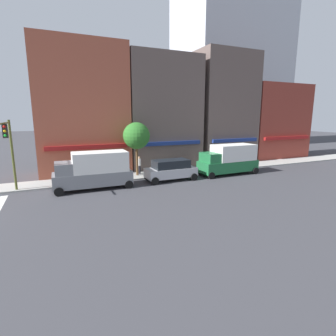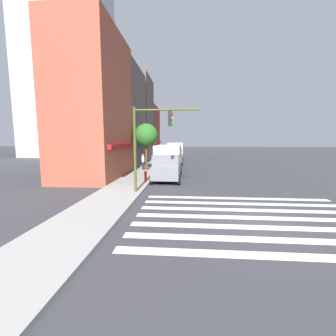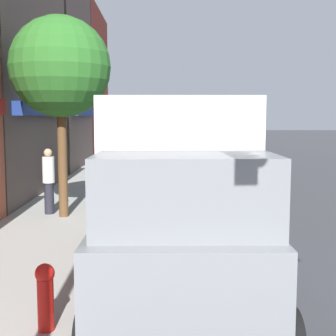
% 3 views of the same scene
% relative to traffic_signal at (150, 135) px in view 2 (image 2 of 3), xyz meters
% --- Properties ---
extents(ground_plane, '(200.00, 200.00, 0.00)m').
position_rel_traffic_signal_xyz_m(ground_plane, '(-4.16, -5.40, -3.85)').
color(ground_plane, '#38383D').
extents(sidewalk_left, '(120.00, 3.00, 0.15)m').
position_rel_traffic_signal_xyz_m(sidewalk_left, '(-4.16, 2.10, -3.78)').
color(sidewalk_left, '#9E9E99').
rests_on(sidewalk_left, ground_plane).
extents(crosswalk_stripes, '(7.36, 10.80, 0.01)m').
position_rel_traffic_signal_xyz_m(crosswalk_stripes, '(-4.16, -5.40, -3.85)').
color(crosswalk_stripes, silver).
rests_on(crosswalk_stripes, ground_plane).
extents(storefront_row, '(34.95, 5.30, 13.61)m').
position_rel_traffic_signal_xyz_m(storefront_row, '(18.24, 6.10, 2.33)').
color(storefront_row, '#9E4C38').
rests_on(storefront_row, ground_plane).
extents(traffic_signal, '(0.32, 4.24, 5.63)m').
position_rel_traffic_signal_xyz_m(traffic_signal, '(0.00, 0.00, 0.00)').
color(traffic_signal, '#474C1E').
rests_on(traffic_signal, ground_plane).
extents(box_truck_grey, '(6.23, 2.42, 3.04)m').
position_rel_traffic_signal_xyz_m(box_truck_grey, '(5.83, -0.70, -2.27)').
color(box_truck_grey, slate).
rests_on(box_truck_grey, ground_plane).
extents(suv_silver, '(4.72, 2.12, 1.94)m').
position_rel_traffic_signal_xyz_m(suv_silver, '(12.75, -0.70, -2.82)').
color(suv_silver, '#B7B7BC').
rests_on(suv_silver, ground_plane).
extents(box_truck_green, '(6.25, 2.42, 3.04)m').
position_rel_traffic_signal_xyz_m(box_truck_green, '(19.28, -0.70, -2.27)').
color(box_truck_green, '#1E6638').
rests_on(box_truck_green, ground_plane).
extents(pedestrian_white_shirt, '(0.32, 0.32, 1.77)m').
position_rel_traffic_signal_xyz_m(pedestrian_white_shirt, '(10.74, 2.56, -2.78)').
color(pedestrian_white_shirt, '#23232D').
rests_on(pedestrian_white_shirt, sidewalk_left).
extents(fire_hydrant, '(0.24, 0.24, 0.84)m').
position_rel_traffic_signal_xyz_m(fire_hydrant, '(3.73, 1.00, -3.24)').
color(fire_hydrant, red).
rests_on(fire_hydrant, sidewalk_left).
extents(street_tree, '(2.58, 2.58, 5.17)m').
position_rel_traffic_signal_xyz_m(street_tree, '(10.38, 2.10, 0.16)').
color(street_tree, brown).
rests_on(street_tree, sidewalk_left).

